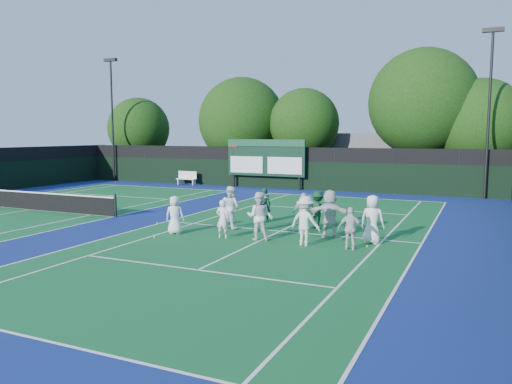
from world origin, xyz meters
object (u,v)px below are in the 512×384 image
at_px(tennis_net, 30,200).
at_px(coach_left, 264,205).
at_px(scoreboard, 265,158).
at_px(bench, 187,178).

bearing_deg(tennis_net, coach_left, 7.47).
bearing_deg(scoreboard, coach_left, -66.65).
bearing_deg(coach_left, scoreboard, -84.85).
distance_m(tennis_net, bench, 14.38).
bearing_deg(bench, coach_left, -46.36).
relative_size(scoreboard, bench, 3.54).
height_order(scoreboard, coach_left, scoreboard).
distance_m(tennis_net, coach_left, 12.68).
relative_size(tennis_net, coach_left, 7.30).
xyz_separation_m(tennis_net, bench, (0.43, 14.38, 0.08)).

